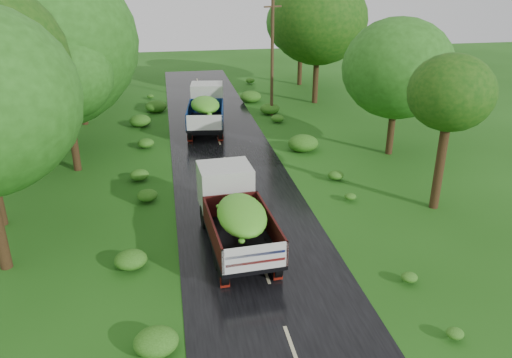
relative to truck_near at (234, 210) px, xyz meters
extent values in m
plane|color=#1A490F|center=(0.85, -6.38, -1.58)|extent=(120.00, 120.00, 0.00)
cube|color=black|center=(0.85, -1.38, -1.57)|extent=(6.50, 80.00, 0.02)
cube|color=#BFB78C|center=(0.85, -6.38, -1.56)|extent=(0.12, 1.60, 0.00)
cube|color=#BFB78C|center=(0.85, -2.38, -1.56)|extent=(0.12, 1.60, 0.00)
cube|color=#BFB78C|center=(0.85, 1.62, -1.56)|extent=(0.12, 1.60, 0.00)
cube|color=#BFB78C|center=(0.85, 5.62, -1.56)|extent=(0.12, 1.60, 0.00)
cube|color=#BFB78C|center=(0.85, 9.62, -1.56)|extent=(0.12, 1.60, 0.00)
cube|color=#BFB78C|center=(0.85, 13.62, -1.56)|extent=(0.12, 1.60, 0.00)
cube|color=#BFB78C|center=(0.85, 17.62, -1.56)|extent=(0.12, 1.60, 0.00)
cube|color=#BFB78C|center=(0.85, 21.62, -1.56)|extent=(0.12, 1.60, 0.00)
cube|color=#BFB78C|center=(0.85, 25.62, -1.56)|extent=(0.12, 1.60, 0.00)
cube|color=#BFB78C|center=(0.85, 29.62, -1.56)|extent=(0.12, 1.60, 0.00)
cube|color=#BFB78C|center=(0.85, 33.62, -1.56)|extent=(0.12, 1.60, 0.00)
cube|color=black|center=(0.02, -0.33, -0.91)|extent=(2.17, 5.97, 0.29)
cylinder|color=black|center=(-1.12, 1.73, -1.06)|extent=(0.36, 1.06, 1.04)
cylinder|color=black|center=(0.89, 1.86, -1.06)|extent=(0.36, 1.06, 1.04)
cylinder|color=black|center=(-0.90, -1.73, -1.06)|extent=(0.36, 1.06, 1.04)
cylinder|color=black|center=(1.11, -1.60, -1.06)|extent=(0.36, 1.06, 1.04)
cylinder|color=black|center=(-0.83, -2.79, -1.06)|extent=(0.36, 1.06, 1.04)
cylinder|color=black|center=(1.18, -2.66, -1.06)|extent=(0.36, 1.06, 1.04)
cube|color=#671209|center=(-0.81, -3.14, -1.29)|extent=(0.36, 0.06, 0.47)
cube|color=#671209|center=(1.20, -3.01, -1.29)|extent=(0.36, 0.06, 0.47)
cube|color=silver|center=(-0.13, 2.01, 0.23)|extent=(2.42, 2.12, 1.98)
cube|color=black|center=(0.09, -1.42, -0.68)|extent=(2.68, 4.62, 0.17)
cube|color=#450C10|center=(-1.06, -1.50, -0.10)|extent=(0.37, 4.47, 0.99)
cube|color=#450C10|center=(1.24, -1.35, -0.10)|extent=(0.37, 4.47, 0.99)
cube|color=#450C10|center=(-0.05, 0.77, -0.10)|extent=(2.39, 0.24, 0.99)
cube|color=silver|center=(0.23, -3.61, -0.10)|extent=(2.39, 0.24, 0.99)
ellipsoid|color=#358B19|center=(0.09, -1.42, 0.52)|extent=(2.25, 3.88, 1.04)
cube|color=black|center=(0.29, 16.38, -0.90)|extent=(2.57, 6.15, 0.30)
cylinder|color=black|center=(-0.46, 18.67, -1.06)|extent=(0.43, 1.09, 1.06)
cylinder|color=black|center=(1.58, 18.40, -1.06)|extent=(0.43, 1.09, 1.06)
cylinder|color=black|center=(-0.91, 15.17, -1.06)|extent=(0.43, 1.09, 1.06)
cylinder|color=black|center=(1.13, 14.91, -1.06)|extent=(0.43, 1.09, 1.06)
cylinder|color=black|center=(-1.04, 14.10, -1.06)|extent=(0.43, 1.09, 1.06)
cylinder|color=black|center=(0.99, 13.83, -1.06)|extent=(0.43, 1.09, 1.06)
cube|color=#671209|center=(-1.09, 13.74, -1.29)|extent=(0.36, 0.09, 0.48)
cube|color=#671209|center=(0.95, 13.48, -1.29)|extent=(0.36, 0.09, 0.48)
cube|color=silver|center=(0.59, 18.75, 0.26)|extent=(2.58, 2.29, 2.01)
cube|color=black|center=(0.14, 15.28, -0.66)|extent=(3.00, 4.83, 0.17)
cube|color=navy|center=(-1.02, 15.43, -0.08)|extent=(0.67, 4.53, 1.01)
cube|color=navy|center=(1.31, 15.13, -0.08)|extent=(0.67, 4.53, 1.01)
cube|color=navy|center=(0.43, 17.50, -0.08)|extent=(2.43, 0.40, 1.01)
cube|color=silver|center=(-0.14, 13.07, -0.08)|extent=(2.43, 0.40, 1.01)
ellipsoid|color=#358B19|center=(0.14, 15.28, 0.56)|extent=(2.52, 4.05, 1.06)
cylinder|color=#382616|center=(5.68, 19.28, 2.84)|extent=(0.32, 0.32, 8.86)
cube|color=#382616|center=(5.68, 19.28, 6.61)|extent=(1.45, 0.75, 0.11)
cylinder|color=black|center=(-7.79, 9.95, 1.51)|extent=(0.43, 0.43, 6.19)
ellipsoid|color=#12450D|center=(-7.79, 9.95, 3.86)|extent=(3.24, 3.24, 2.92)
cylinder|color=black|center=(-9.54, 13.48, 2.27)|extent=(0.46, 0.46, 7.70)
ellipsoid|color=#12450D|center=(-9.54, 13.48, 5.19)|extent=(4.78, 4.78, 4.30)
cylinder|color=black|center=(-8.56, 19.40, 2.02)|extent=(0.45, 0.45, 7.21)
ellipsoid|color=#12450D|center=(-8.56, 19.40, 4.76)|extent=(3.28, 3.28, 2.96)
cylinder|color=black|center=(-9.93, 25.65, 1.99)|extent=(0.45, 0.45, 7.14)
ellipsoid|color=#12450D|center=(-9.93, 25.65, 4.70)|extent=(4.12, 4.12, 3.71)
cylinder|color=black|center=(-9.27, 30.56, 2.32)|extent=(0.47, 0.47, 7.81)
ellipsoid|color=#12450D|center=(-9.27, 30.56, 5.29)|extent=(3.81, 3.81, 3.43)
cylinder|color=black|center=(10.09, 1.72, 1.65)|extent=(0.44, 0.44, 6.47)
ellipsoid|color=#225715|center=(10.09, 1.72, 4.11)|extent=(2.79, 2.79, 2.51)
cylinder|color=black|center=(11.13, 9.31, 1.45)|extent=(0.43, 0.43, 6.07)
ellipsoid|color=#225715|center=(11.13, 9.31, 3.76)|extent=(3.63, 3.63, 3.27)
cylinder|color=black|center=(10.19, 22.51, 2.32)|extent=(0.47, 0.47, 7.82)
ellipsoid|color=#225715|center=(10.19, 22.51, 5.29)|extent=(4.00, 4.00, 3.60)
cylinder|color=black|center=(10.76, 29.76, 1.80)|extent=(0.44, 0.44, 6.76)
ellipsoid|color=#225715|center=(10.76, 29.76, 4.36)|extent=(3.68, 3.68, 3.32)
camera|label=1|loc=(-2.44, -18.32, 9.28)|focal=35.00mm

